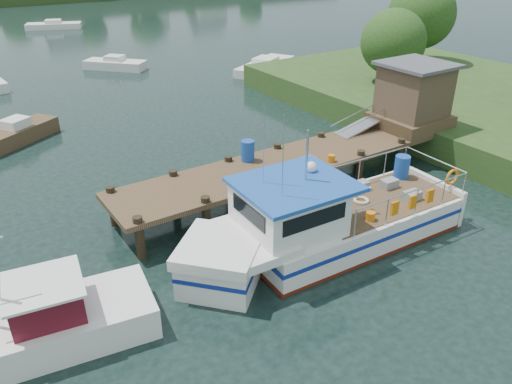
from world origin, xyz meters
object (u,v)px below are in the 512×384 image
work_boat (17,332)px  moored_b (115,64)px  moored_far (54,25)px  moored_c (265,66)px  lobster_boat (321,224)px  moored_rowboat (18,133)px  dock (374,119)px

work_boat → moored_b: work_boat is taller
moored_far → moored_b: 22.88m
moored_c → lobster_boat: bearing=-139.5°
moored_c → moored_rowboat: bearing=176.6°
work_boat → lobster_boat: bearing=4.5°
moored_b → work_boat: bearing=-102.1°
moored_rowboat → moored_far: 37.07m
moored_b → moored_rowboat: bearing=-115.7°
moored_far → moored_b: bearing=-85.1°
moored_far → lobster_boat: bearing=-87.4°
work_boat → moored_c: (22.61, 21.34, -0.24)m
work_boat → moored_c: work_boat is taller
moored_c → moored_far: bearing=87.7°
dock → moored_far: (-2.62, 47.87, -1.86)m
moored_far → moored_b: size_ratio=1.33×
lobster_boat → moored_rowboat: bearing=114.3°
work_boat → moored_rowboat: 16.16m
work_boat → moored_far: work_boat is taller
lobster_boat → dock: bearing=34.9°
dock → moored_b: 25.31m
moored_rowboat → moored_b: size_ratio=0.94×
work_boat → moored_b: (12.80, 28.52, -0.23)m
dock → moored_b: dock is taller
lobster_boat → moored_c: bearing=62.0°
dock → moored_b: (-3.47, 25.00, -1.84)m
moored_rowboat → moored_c: 20.35m
moored_far → dock: bearing=-79.8°
moored_rowboat → moored_c: bearing=13.5°
work_boat → moored_far: bearing=83.8°
dock → moored_rowboat: bearing=137.0°
moored_rowboat → moored_b: bearing=50.2°
work_boat → moored_c: 31.09m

